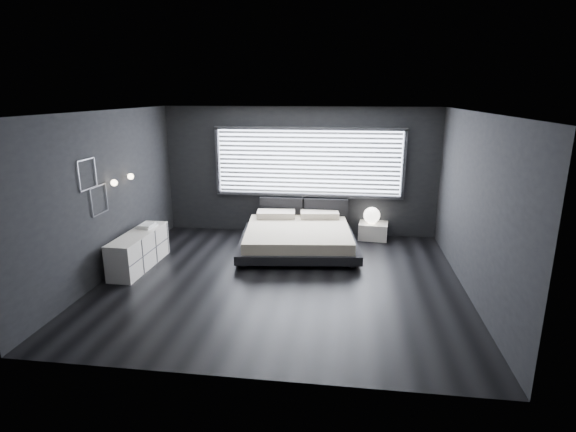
# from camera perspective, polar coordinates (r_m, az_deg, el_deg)

# --- Properties ---
(room) EXTENTS (6.04, 6.00, 2.80)m
(room) POSITION_cam_1_polar(r_m,az_deg,el_deg) (7.27, -0.89, 2.04)
(room) COLOR black
(room) RESTS_ON ground
(window) EXTENTS (4.14, 0.09, 1.52)m
(window) POSITION_cam_1_polar(r_m,az_deg,el_deg) (9.84, 2.60, 6.79)
(window) COLOR white
(window) RESTS_ON ground
(headboard) EXTENTS (1.96, 0.16, 0.52)m
(headboard) POSITION_cam_1_polar(r_m,az_deg,el_deg) (10.00, 1.98, 0.85)
(headboard) COLOR black
(headboard) RESTS_ON ground
(sconce_near) EXTENTS (0.18, 0.11, 0.11)m
(sconce_near) POSITION_cam_1_polar(r_m,az_deg,el_deg) (8.20, -21.23, 3.96)
(sconce_near) COLOR silver
(sconce_near) RESTS_ON ground
(sconce_far) EXTENTS (0.18, 0.11, 0.11)m
(sconce_far) POSITION_cam_1_polar(r_m,az_deg,el_deg) (8.72, -19.37, 4.76)
(sconce_far) COLOR silver
(sconce_far) RESTS_ON ground
(wall_art_upper) EXTENTS (0.01, 0.48, 0.48)m
(wall_art_upper) POSITION_cam_1_polar(r_m,az_deg,el_deg) (7.70, -24.12, 4.86)
(wall_art_upper) COLOR #47474C
(wall_art_upper) RESTS_ON ground
(wall_art_lower) EXTENTS (0.01, 0.48, 0.48)m
(wall_art_lower) POSITION_cam_1_polar(r_m,az_deg,el_deg) (7.99, -22.84, 1.90)
(wall_art_lower) COLOR #47474C
(wall_art_lower) RESTS_ON ground
(bed) EXTENTS (2.55, 2.45, 0.60)m
(bed) POSITION_cam_1_polar(r_m,az_deg,el_deg) (9.08, 1.27, -2.58)
(bed) COLOR black
(bed) RESTS_ON ground
(nightstand) EXTENTS (0.66, 0.56, 0.35)m
(nightstand) POSITION_cam_1_polar(r_m,az_deg,el_deg) (9.95, 10.75, -1.85)
(nightstand) COLOR white
(nightstand) RESTS_ON ground
(orb_lamp) EXTENTS (0.35, 0.35, 0.35)m
(orb_lamp) POSITION_cam_1_polar(r_m,az_deg,el_deg) (9.83, 10.59, 0.09)
(orb_lamp) COLOR white
(orb_lamp) RESTS_ON nightstand
(dresser) EXTENTS (0.48, 1.62, 0.64)m
(dresser) POSITION_cam_1_polar(r_m,az_deg,el_deg) (8.60, -18.37, -4.13)
(dresser) COLOR white
(dresser) RESTS_ON ground
(book_stack) EXTENTS (0.31, 0.39, 0.07)m
(book_stack) POSITION_cam_1_polar(r_m,az_deg,el_deg) (8.79, -17.47, -1.19)
(book_stack) COLOR white
(book_stack) RESTS_ON dresser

